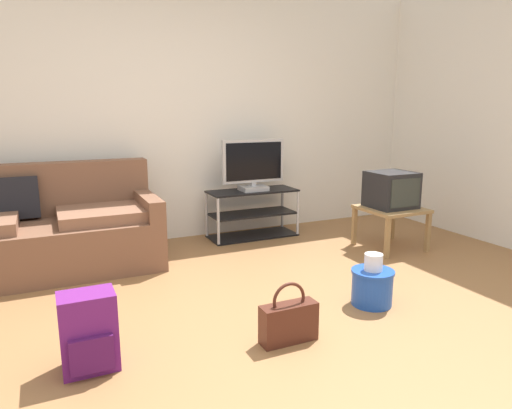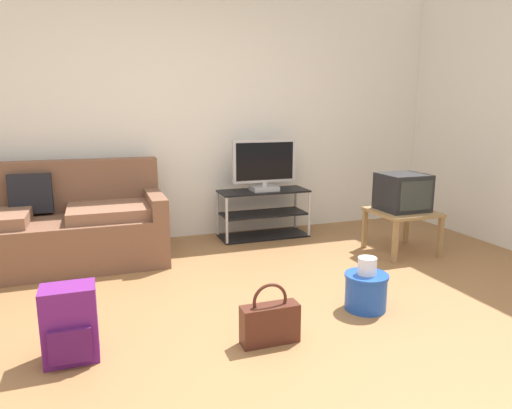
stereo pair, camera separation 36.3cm
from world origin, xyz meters
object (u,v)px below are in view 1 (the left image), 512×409
Objects in this scene: tv_stand at (253,213)px; backpack at (89,332)px; couch at (39,233)px; cleaning_bucket at (372,284)px; flat_tv at (253,166)px; crt_tv at (391,190)px; side_table at (391,213)px; handbag at (289,321)px.

backpack is (-1.88, -2.02, -0.05)m from tv_stand.
couch is 2.78m from cleaning_bucket.
tv_stand reaches higher than backpack.
tv_stand is 0.53m from flat_tv.
couch is at bearing 140.29° from cleaning_bucket.
couch is 2.05× the size of tv_stand.
couch reaches higher than tv_stand.
crt_tv reaches higher than backpack.
crt_tv reaches higher than side_table.
handbag is at bearing -109.47° from flat_tv.
couch is at bearing 166.57° from side_table.
tv_stand is 1.47m from crt_tv.
backpack is at bearing -179.14° from cleaning_bucket.
flat_tv reaches higher than handbag.
tv_stand is 2.55× the size of cleaning_bucket.
handbag is 1.00× the size of cleaning_bucket.
couch reaches higher than handbag.
crt_tv is at bearing -41.89° from tv_stand.
flat_tv reaches higher than couch.
side_table is 3.13m from backpack.
flat_tv is 1.85× the size of handbag.
flat_tv is 1.49m from side_table.
crt_tv is 3.16m from backpack.
handbag is (-0.77, -2.18, -0.65)m from flat_tv.
backpack reaches higher than handbag.
crt_tv is at bearing 90.00° from side_table.
flat_tv is 2.80m from backpack.
cleaning_bucket is (-1.04, -1.03, -0.44)m from crt_tv.
side_table is at bearing -13.43° from couch.
crt_tv is (3.17, -0.74, 0.26)m from couch.
flat_tv is at bearing 90.82° from cleaning_bucket.
tv_stand reaches higher than handbag.
crt_tv reaches higher than cleaning_bucket.
flat_tv reaches higher than cleaning_bucket.
couch is at bearing 123.78° from handbag.
crt_tv is at bearing -41.21° from flat_tv.
tv_stand is at bearing 26.54° from backpack.
tv_stand is at bearing 5.88° from couch.
cleaning_bucket is (2.13, -1.77, -0.18)m from couch.
side_table reaches higher than cleaning_bucket.
couch is 2.82× the size of flat_tv.
tv_stand is 2.29× the size of crt_tv.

